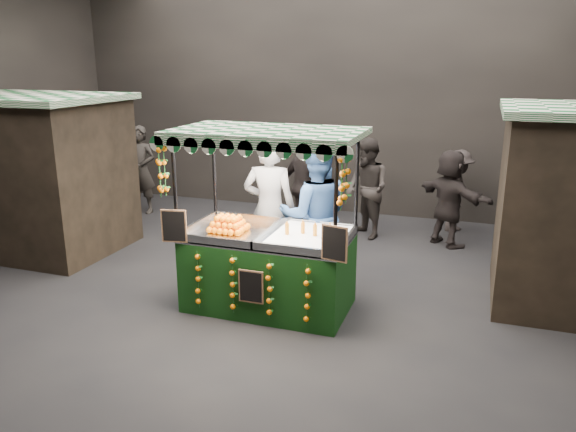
% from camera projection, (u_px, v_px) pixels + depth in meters
% --- Properties ---
extents(ground, '(12.00, 12.00, 0.00)m').
position_uv_depth(ground, '(253.00, 304.00, 7.47)').
color(ground, black).
rests_on(ground, ground).
extents(market_hall, '(12.10, 10.10, 5.05)m').
position_uv_depth(market_hall, '(248.00, 39.00, 6.54)').
color(market_hall, black).
rests_on(market_hall, ground).
extents(neighbour_stall_left, '(3.00, 2.20, 2.60)m').
position_uv_depth(neighbour_stall_left, '(33.00, 173.00, 9.40)').
color(neighbour_stall_left, black).
rests_on(neighbour_stall_left, ground).
extents(juice_stall, '(2.41, 1.42, 2.34)m').
position_uv_depth(juice_stall, '(268.00, 255.00, 7.19)').
color(juice_stall, black).
rests_on(juice_stall, ground).
extents(vendor_grey, '(0.83, 0.60, 2.12)m').
position_uv_depth(vendor_grey, '(270.00, 210.00, 8.09)').
color(vendor_grey, gray).
rests_on(vendor_grey, ground).
extents(vendor_blue, '(1.24, 1.10, 2.10)m').
position_uv_depth(vendor_blue, '(315.00, 216.00, 7.78)').
color(vendor_blue, navy).
rests_on(vendor_blue, ground).
extents(shopper_0, '(0.68, 0.46, 1.83)m').
position_uv_depth(shopper_0, '(141.00, 170.00, 11.67)').
color(shopper_0, '#2A2522').
rests_on(shopper_0, ground).
extents(shopper_1, '(1.10, 1.11, 1.81)m').
position_uv_depth(shopper_1, '(367.00, 189.00, 10.04)').
color(shopper_1, '#2C2724').
rests_on(shopper_1, ground).
extents(shopper_2, '(1.15, 0.92, 1.82)m').
position_uv_depth(shopper_2, '(305.00, 186.00, 10.21)').
color(shopper_2, '#292221').
rests_on(shopper_2, ground).
extents(shopper_3, '(0.95, 1.15, 1.55)m').
position_uv_depth(shopper_3, '(457.00, 191.00, 10.42)').
color(shopper_3, '#2B2423').
rests_on(shopper_3, ground).
extents(shopper_4, '(1.02, 0.90, 1.75)m').
position_uv_depth(shopper_4, '(112.00, 172.00, 11.60)').
color(shopper_4, black).
rests_on(shopper_4, ground).
extents(shopper_5, '(1.51, 1.39, 1.69)m').
position_uv_depth(shopper_5, '(449.00, 198.00, 9.62)').
color(shopper_5, black).
rests_on(shopper_5, ground).
extents(shopper_6, '(0.51, 0.66, 1.63)m').
position_uv_depth(shopper_6, '(318.00, 176.00, 11.56)').
color(shopper_6, black).
rests_on(shopper_6, ground).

